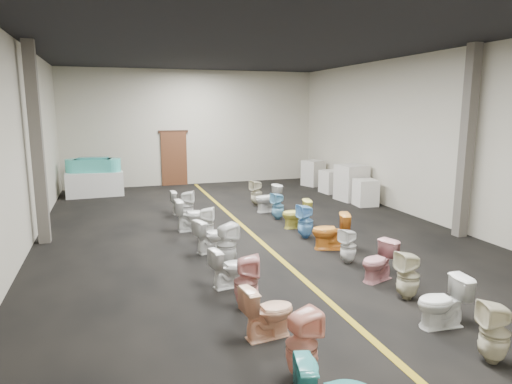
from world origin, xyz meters
TOP-DOWN VIEW (x-y plane):
  - floor at (0.00, 0.00)m, footprint 16.00×16.00m
  - ceiling at (0.00, 0.00)m, footprint 16.00×16.00m
  - wall_back at (0.00, 8.00)m, footprint 10.00×0.00m
  - wall_left at (-5.00, 0.00)m, footprint 0.00×16.00m
  - wall_right at (5.00, 0.00)m, footprint 0.00×16.00m
  - aisle_stripe at (0.00, 0.00)m, footprint 0.12×15.60m
  - back_door at (-0.80, 7.94)m, footprint 1.00×0.10m
  - door_frame at (-0.80, 7.95)m, footprint 1.15×0.08m
  - column_left at (-4.75, 1.00)m, footprint 0.25×0.25m
  - column_right at (4.75, -1.50)m, footprint 0.25×0.25m
  - display_table at (-3.79, 6.57)m, footprint 1.95×1.06m
  - bathtub at (-3.79, 6.57)m, footprint 1.84×0.85m
  - appliance_crate_a at (4.40, 2.22)m, footprint 0.70×0.70m
  - appliance_crate_b at (4.40, 3.13)m, footprint 0.96×0.96m
  - appliance_crate_c at (4.40, 4.52)m, footprint 0.78×0.78m
  - appliance_crate_d at (4.40, 6.12)m, footprint 0.91×0.91m
  - toilet_left_1 at (-1.26, -5.77)m, footprint 0.44×0.44m
  - toilet_left_2 at (-1.31, -4.74)m, footprint 0.77×0.50m
  - toilet_left_3 at (-1.33, -3.79)m, footprint 0.47×0.46m
  - toilet_left_4 at (-1.35, -2.87)m, footprint 0.75×0.52m
  - toilet_left_5 at (-1.15, -1.86)m, footprint 0.50×0.49m
  - toilet_left_6 at (-1.26, -0.87)m, footprint 0.81×0.63m
  - toilet_left_7 at (-1.19, -0.07)m, footprint 0.47×0.46m
  - toilet_left_8 at (-1.36, 0.96)m, footprint 0.81×0.49m
  - toilet_left_9 at (-1.31, 1.95)m, footprint 0.49×0.48m
  - toilet_left_10 at (-1.28, 2.84)m, footprint 0.69×0.41m
  - toilet_right_0 at (1.10, -6.18)m, footprint 0.44×0.44m
  - toilet_right_1 at (1.13, -5.23)m, footprint 0.76×0.47m
  - toilet_right_2 at (1.26, -4.27)m, footprint 0.37×0.37m
  - toilet_right_3 at (1.25, -3.42)m, footprint 0.80×0.61m
  - toilet_right_4 at (1.20, -2.42)m, footprint 0.39×0.39m
  - toilet_right_5 at (1.28, -1.49)m, footprint 0.90×0.67m
  - toilet_right_6 at (1.11, -0.54)m, footprint 0.41×0.40m
  - toilet_right_7 at (1.26, 0.37)m, footprint 0.78×0.52m
  - toilet_right_8 at (1.13, 1.38)m, footprint 0.41×0.40m
  - toilet_right_9 at (1.18, 2.35)m, footprint 0.83×0.53m
  - toilet_right_10 at (1.12, 3.26)m, footprint 0.45×0.44m

SIDE VIEW (x-z plane):
  - floor at x=0.00m, z-range 0.00..0.00m
  - aisle_stripe at x=0.00m, z-range 0.00..0.01m
  - toilet_left_10 at x=-1.28m, z-range 0.00..0.69m
  - toilet_left_4 at x=-1.35m, z-range 0.00..0.70m
  - toilet_right_4 at x=1.20m, z-range 0.00..0.70m
  - toilet_right_3 at x=1.25m, z-range 0.00..0.72m
  - toilet_left_6 at x=-1.26m, z-range 0.00..0.73m
  - toilet_left_2 at x=-1.31m, z-range 0.00..0.74m
  - toilet_right_7 at x=1.26m, z-range 0.00..0.74m
  - toilet_right_1 at x=1.13m, z-range 0.00..0.74m
  - toilet_right_8 at x=1.13m, z-range 0.00..0.75m
  - toilet_right_0 at x=1.10m, z-range 0.00..0.78m
  - toilet_right_2 at x=1.26m, z-range 0.00..0.80m
  - toilet_right_9 at x=1.18m, z-range 0.00..0.80m
  - toilet_left_7 at x=-1.19m, z-range 0.00..0.80m
  - toilet_right_10 at x=1.12m, z-range 0.00..0.81m
  - toilet_left_8 at x=-1.36m, z-range 0.00..0.81m
  - toilet_right_5 at x=1.28m, z-range 0.00..0.81m
  - appliance_crate_c at x=4.40m, z-range 0.00..0.81m
  - toilet_right_6 at x=1.11m, z-range 0.00..0.81m
  - appliance_crate_a at x=4.40m, z-range 0.00..0.83m
  - toilet_left_1 at x=-1.26m, z-range 0.00..0.83m
  - toilet_left_9 at x=-1.31m, z-range 0.00..0.84m
  - display_table at x=-3.79m, z-range 0.00..0.84m
  - toilet_left_3 at x=-1.33m, z-range 0.00..0.85m
  - toilet_left_5 at x=-1.15m, z-range 0.00..0.86m
  - appliance_crate_d at x=4.40m, z-range 0.00..1.00m
  - appliance_crate_b at x=4.40m, z-range 0.00..1.18m
  - back_door at x=-0.80m, z-range 0.00..2.10m
  - bathtub at x=-3.79m, z-range 0.79..1.34m
  - door_frame at x=-0.80m, z-range 2.07..2.17m
  - wall_back at x=0.00m, z-range -2.75..7.25m
  - wall_left at x=-5.00m, z-range -5.75..10.25m
  - wall_right at x=5.00m, z-range -5.75..10.25m
  - column_left at x=-4.75m, z-range 0.00..4.50m
  - column_right at x=4.75m, z-range 0.00..4.50m
  - ceiling at x=0.00m, z-range 4.50..4.50m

